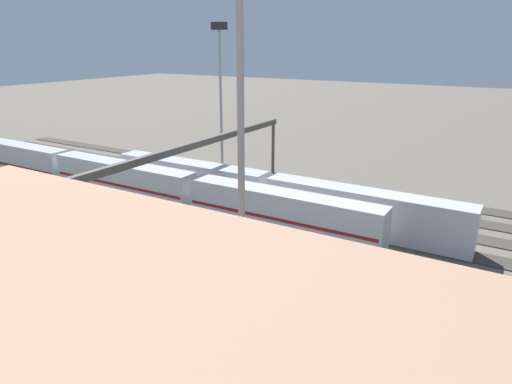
% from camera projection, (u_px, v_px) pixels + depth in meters
% --- Properties ---
extents(ground_plane, '(400.00, 400.00, 0.00)m').
position_uv_depth(ground_plane, '(283.00, 226.00, 53.23)').
color(ground_plane, '#60594F').
extents(track_bed_0, '(140.00, 2.80, 0.12)m').
position_uv_depth(track_bed_0, '(338.00, 187.00, 67.48)').
color(track_bed_0, '#3D3833').
rests_on(track_bed_0, ground_plane).
extents(track_bed_1, '(140.00, 2.80, 0.12)m').
position_uv_depth(track_bed_1, '(325.00, 196.00, 63.40)').
color(track_bed_1, '#3D3833').
rests_on(track_bed_1, ground_plane).
extents(track_bed_2, '(140.00, 2.80, 0.12)m').
position_uv_depth(track_bed_2, '(310.00, 207.00, 59.32)').
color(track_bed_2, '#3D3833').
rests_on(track_bed_2, ground_plane).
extents(track_bed_3, '(140.00, 2.80, 0.12)m').
position_uv_depth(track_bed_3, '(293.00, 219.00, 55.25)').
color(track_bed_3, '#3D3833').
rests_on(track_bed_3, ground_plane).
extents(track_bed_4, '(140.00, 2.80, 0.12)m').
position_uv_depth(track_bed_4, '(273.00, 233.00, 51.17)').
color(track_bed_4, '#3D3833').
rests_on(track_bed_4, ground_plane).
extents(track_bed_5, '(140.00, 2.80, 0.12)m').
position_uv_depth(track_bed_5, '(250.00, 250.00, 47.09)').
color(track_bed_5, '#3D3833').
rests_on(track_bed_5, ground_plane).
extents(track_bed_6, '(140.00, 2.80, 0.12)m').
position_uv_depth(track_bed_6, '(222.00, 269.00, 43.01)').
color(track_bed_6, '#3D3833').
rests_on(track_bed_6, ground_plane).
extents(track_bed_7, '(140.00, 2.80, 0.12)m').
position_uv_depth(track_bed_7, '(189.00, 293.00, 38.94)').
color(track_bed_7, '#4C443D').
rests_on(track_bed_7, ground_plane).
extents(train_on_track_3, '(47.20, 3.00, 5.00)m').
position_uv_depth(train_on_track_3, '(268.00, 194.00, 56.16)').
color(train_on_track_3, silver).
rests_on(train_on_track_3, ground_plane).
extents(train_on_track_7, '(66.40, 3.06, 4.40)m').
position_uv_depth(train_on_track_7, '(169.00, 266.00, 39.30)').
color(train_on_track_7, '#285193').
rests_on(train_on_track_7, ground_plane).
extents(train_on_track_4, '(71.40, 3.06, 5.00)m').
position_uv_depth(train_on_track_4, '(123.00, 181.00, 61.67)').
color(train_on_track_4, silver).
rests_on(train_on_track_4, ground_plane).
extents(light_mast_0, '(2.80, 0.70, 23.50)m').
position_uv_depth(light_mast_0, '(220.00, 75.00, 75.41)').
color(light_mast_0, '#9EA0A5').
rests_on(light_mast_0, ground_plane).
extents(light_mast_1, '(2.80, 0.70, 27.06)m').
position_uv_depth(light_mast_1, '(241.00, 99.00, 26.97)').
color(light_mast_1, '#9EA0A5').
rests_on(light_mast_1, ground_plane).
extents(signal_gantry, '(0.70, 40.00, 8.80)m').
position_uv_depth(signal_gantry, '(197.00, 149.00, 56.77)').
color(signal_gantry, '#4C4742').
rests_on(signal_gantry, ground_plane).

